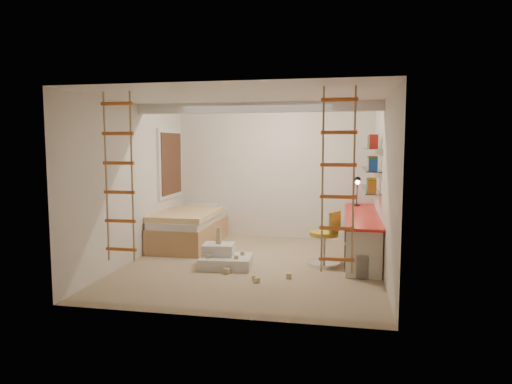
% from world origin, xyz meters
% --- Properties ---
extents(floor, '(4.50, 4.50, 0.00)m').
position_xyz_m(floor, '(0.00, 0.00, 0.00)').
color(floor, tan).
rests_on(floor, ground).
extents(ceiling_beam, '(4.00, 0.18, 0.16)m').
position_xyz_m(ceiling_beam, '(0.00, 0.30, 2.52)').
color(ceiling_beam, white).
rests_on(ceiling_beam, ceiling).
extents(window_frame, '(0.06, 1.15, 1.35)m').
position_xyz_m(window_frame, '(-1.97, 1.50, 1.55)').
color(window_frame, white).
rests_on(window_frame, wall_left).
extents(window_blind, '(0.02, 1.00, 1.20)m').
position_xyz_m(window_blind, '(-1.93, 1.50, 1.55)').
color(window_blind, '#4C2D1E').
rests_on(window_blind, window_frame).
extents(rope_ladder_left, '(0.41, 0.04, 2.13)m').
position_xyz_m(rope_ladder_left, '(-1.35, -1.75, 1.52)').
color(rope_ladder_left, '#CD6123').
rests_on(rope_ladder_left, ceiling).
extents(rope_ladder_right, '(0.41, 0.04, 2.13)m').
position_xyz_m(rope_ladder_right, '(1.35, -1.75, 1.52)').
color(rope_ladder_right, '#D55724').
rests_on(rope_ladder_right, ceiling).
extents(waste_bin, '(0.28, 0.28, 0.35)m').
position_xyz_m(waste_bin, '(1.70, -0.34, 0.18)').
color(waste_bin, white).
rests_on(waste_bin, floor).
extents(desk, '(0.56, 2.80, 0.75)m').
position_xyz_m(desk, '(1.72, 0.86, 0.40)').
color(desk, red).
rests_on(desk, floor).
extents(shelves, '(0.25, 1.80, 0.71)m').
position_xyz_m(shelves, '(1.87, 1.13, 1.50)').
color(shelves, white).
rests_on(shelves, wall_right).
extents(bed, '(1.02, 2.00, 0.69)m').
position_xyz_m(bed, '(-1.48, 1.23, 0.33)').
color(bed, '#AD7F51').
rests_on(bed, floor).
extents(task_lamp, '(0.14, 0.36, 0.57)m').
position_xyz_m(task_lamp, '(1.67, 1.82, 1.14)').
color(task_lamp, black).
rests_on(task_lamp, desk).
extents(swivel_chair, '(0.69, 0.69, 0.89)m').
position_xyz_m(swivel_chair, '(1.14, 0.20, 0.33)').
color(swivel_chair, gold).
rests_on(swivel_chair, floor).
extents(play_platform, '(0.85, 0.69, 0.35)m').
position_xyz_m(play_platform, '(-0.43, -0.17, 0.14)').
color(play_platform, silver).
rests_on(play_platform, floor).
extents(toy_blocks, '(1.35, 0.89, 0.62)m').
position_xyz_m(toy_blocks, '(-0.18, -0.39, 0.24)').
color(toy_blocks, '#CCB284').
rests_on(toy_blocks, floor).
extents(books, '(0.14, 0.70, 0.92)m').
position_xyz_m(books, '(1.87, 1.13, 1.67)').
color(books, orange).
rests_on(books, shelves).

